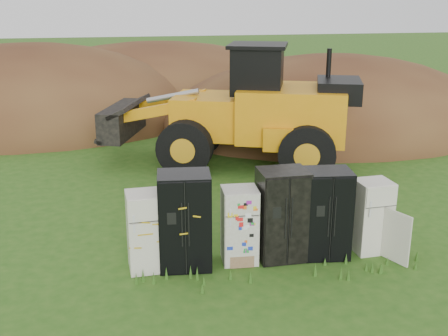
% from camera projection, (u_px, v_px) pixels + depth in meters
% --- Properties ---
extents(ground, '(120.00, 120.00, 0.00)m').
position_uv_depth(ground, '(263.00, 259.00, 11.86)').
color(ground, '#265216').
rests_on(ground, ground).
extents(fridge_leftmost, '(0.76, 0.73, 1.63)m').
position_uv_depth(fridge_leftmost, '(146.00, 231.00, 11.22)').
color(fridge_leftmost, beige).
rests_on(fridge_leftmost, ground).
extents(fridge_black_side, '(1.10, 0.90, 2.00)m').
position_uv_depth(fridge_black_side, '(185.00, 221.00, 11.28)').
color(fridge_black_side, black).
rests_on(fridge_black_side, ground).
extents(fridge_sticker, '(0.74, 0.69, 1.60)m').
position_uv_depth(fridge_sticker, '(240.00, 225.00, 11.54)').
color(fridge_sticker, silver).
rests_on(fridge_sticker, ground).
extents(fridge_dark_mid, '(1.01, 0.84, 1.94)m').
position_uv_depth(fridge_dark_mid, '(282.00, 215.00, 11.65)').
color(fridge_dark_mid, black).
rests_on(fridge_dark_mid, ground).
extents(fridge_black_right, '(1.02, 0.88, 1.89)m').
position_uv_depth(fridge_black_right, '(326.00, 213.00, 11.78)').
color(fridge_black_right, black).
rests_on(fridge_black_right, ground).
extents(fridge_open_door, '(0.77, 0.71, 1.59)m').
position_uv_depth(fridge_open_door, '(371.00, 216.00, 12.02)').
color(fridge_open_door, beige).
rests_on(fridge_open_door, ground).
extents(wheel_loader, '(8.61, 5.65, 3.87)m').
position_uv_depth(wheel_loader, '(226.00, 106.00, 17.72)').
color(wheel_loader, orange).
rests_on(wheel_loader, ground).
extents(dirt_mound_right, '(13.91, 10.20, 5.95)m').
position_uv_depth(dirt_mound_right, '(330.00, 127.00, 23.26)').
color(dirt_mound_right, '#442316').
rests_on(dirt_mound_right, ground).
extents(dirt_mound_left, '(13.96, 10.47, 6.68)m').
position_uv_depth(dirt_mound_left, '(35.00, 121.00, 24.20)').
color(dirt_mound_left, '#442316').
rests_on(dirt_mound_left, ground).
extents(dirt_mound_back, '(15.98, 10.66, 6.07)m').
position_uv_depth(dirt_mound_back, '(157.00, 103.00, 28.23)').
color(dirt_mound_back, '#442316').
rests_on(dirt_mound_back, ground).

